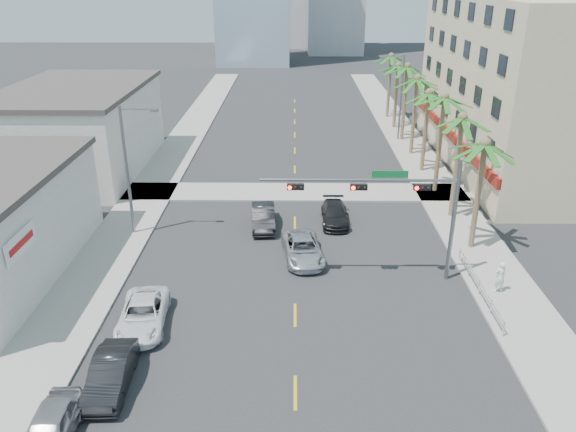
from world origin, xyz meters
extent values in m
plane|color=#262628|center=(0.00, 0.00, 0.00)|extent=(260.00, 260.00, 0.00)
cube|color=gray|center=(12.00, 20.00, 0.07)|extent=(4.00, 120.00, 0.15)
cube|color=gray|center=(-12.00, 20.00, 0.07)|extent=(4.00, 120.00, 0.15)
cube|color=gray|center=(0.00, 22.00, 0.07)|extent=(80.00, 4.00, 0.15)
cube|color=#CDB290|center=(22.00, 30.00, 7.50)|extent=(15.00, 28.00, 15.00)
cube|color=maroon|center=(14.40, 30.00, 3.00)|extent=(0.30, 28.00, 0.80)
cube|color=beige|center=(-19.50, 28.00, 3.60)|extent=(11.00, 18.00, 7.20)
cylinder|color=slate|center=(9.00, 8.00, 3.60)|extent=(0.24, 0.24, 7.20)
cylinder|color=slate|center=(3.50, 8.00, 6.20)|extent=(11.00, 0.16, 0.16)
cube|color=#0C662D|center=(5.20, 8.00, 6.55)|extent=(2.00, 0.05, 0.40)
cube|color=black|center=(7.00, 7.85, 5.85)|extent=(0.95, 0.28, 0.32)
sphere|color=#FF0C05|center=(6.68, 7.69, 5.85)|extent=(0.22, 0.22, 0.22)
cube|color=black|center=(3.50, 7.85, 5.85)|extent=(0.95, 0.28, 0.32)
sphere|color=#FF0C05|center=(3.18, 7.69, 5.85)|extent=(0.22, 0.22, 0.22)
cube|color=black|center=(0.00, 7.85, 5.85)|extent=(0.95, 0.28, 0.32)
sphere|color=#FF0C05|center=(-0.32, 7.69, 5.85)|extent=(0.22, 0.22, 0.22)
cylinder|color=brown|center=(11.60, 12.00, 3.60)|extent=(0.36, 0.36, 7.20)
cylinder|color=brown|center=(11.60, 17.20, 3.78)|extent=(0.36, 0.36, 7.56)
cylinder|color=brown|center=(11.60, 22.40, 3.96)|extent=(0.36, 0.36, 7.92)
cylinder|color=brown|center=(11.60, 27.60, 3.60)|extent=(0.36, 0.36, 7.20)
cylinder|color=brown|center=(11.60, 32.80, 3.78)|extent=(0.36, 0.36, 7.56)
cylinder|color=brown|center=(11.60, 38.00, 3.96)|extent=(0.36, 0.36, 7.92)
cylinder|color=brown|center=(11.60, 43.20, 3.60)|extent=(0.36, 0.36, 7.20)
cylinder|color=brown|center=(11.60, 48.40, 3.78)|extent=(0.36, 0.36, 7.56)
cylinder|color=slate|center=(-11.20, 14.00, 4.50)|extent=(0.20, 0.20, 9.00)
cylinder|color=slate|center=(-10.10, 14.00, 8.80)|extent=(2.20, 0.12, 0.12)
cube|color=slate|center=(-9.00, 14.00, 8.70)|extent=(0.50, 0.25, 0.18)
cylinder|color=slate|center=(11.20, 38.00, 4.50)|extent=(0.20, 0.20, 9.00)
cylinder|color=slate|center=(10.10, 38.00, 8.80)|extent=(2.20, 0.12, 0.12)
cube|color=slate|center=(9.00, 38.00, 8.70)|extent=(0.50, 0.25, 0.18)
cylinder|color=silver|center=(10.30, 6.00, 0.55)|extent=(0.08, 8.00, 0.08)
cylinder|color=silver|center=(10.30, 6.00, 0.90)|extent=(0.08, 8.00, 0.08)
cylinder|color=silver|center=(10.30, 2.00, 0.50)|extent=(0.08, 0.08, 1.00)
cylinder|color=silver|center=(10.30, 4.00, 0.50)|extent=(0.08, 0.08, 1.00)
cylinder|color=silver|center=(10.30, 6.00, 0.50)|extent=(0.08, 0.08, 1.00)
cylinder|color=silver|center=(10.30, 8.00, 0.50)|extent=(0.08, 0.08, 1.00)
cylinder|color=silver|center=(10.30, 10.00, 0.50)|extent=(0.08, 0.08, 1.00)
imported|color=#B6B6BB|center=(-9.40, -4.99, 0.73)|extent=(1.90, 4.36, 1.46)
imported|color=black|center=(-8.04, -1.73, 0.73)|extent=(1.75, 4.52, 1.47)
imported|color=white|center=(-7.80, 2.94, 0.69)|extent=(2.72, 5.17, 1.39)
imported|color=black|center=(-2.26, 15.29, 0.76)|extent=(1.93, 4.69, 1.51)
imported|color=silver|center=(0.49, 10.41, 0.69)|extent=(2.94, 5.25, 1.39)
imported|color=black|center=(2.88, 16.08, 0.66)|extent=(1.88, 4.58, 1.33)
imported|color=white|center=(11.49, 6.31, 1.09)|extent=(0.78, 0.62, 1.87)
camera|label=1|loc=(-0.12, -21.26, 16.75)|focal=35.00mm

